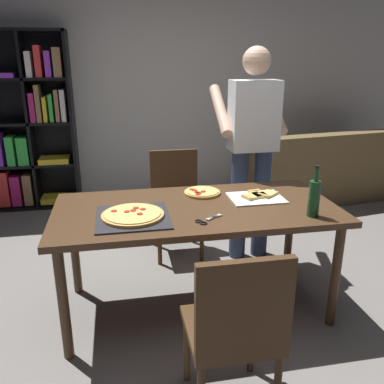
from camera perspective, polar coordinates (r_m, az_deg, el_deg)
ground_plane at (r=2.95m, az=0.56°, el=-15.87°), size 12.00×12.00×0.00m
back_wall at (r=5.01m, az=-5.41°, el=15.43°), size 6.40×0.10×2.80m
dining_table at (r=2.62m, az=0.61°, el=-3.56°), size 1.81×0.87×0.75m
chair_near_camera at (r=1.92m, az=6.25°, el=-18.40°), size 0.42×0.42×0.90m
chair_far_side at (r=3.53m, az=-2.32°, el=-0.53°), size 0.42×0.42×0.90m
couch at (r=5.16m, az=17.30°, el=2.40°), size 1.80×1.08×0.85m
bookshelf at (r=4.96m, az=-24.31°, el=7.79°), size 1.40×0.35×1.95m
person_serving_pizza at (r=3.33m, az=8.53°, el=6.81°), size 0.55×0.54×1.75m
pepperoni_pizza_on_tray at (r=2.43m, az=-8.39°, el=-3.33°), size 0.43×0.43×0.04m
pizza_slices_on_towel at (r=2.79m, az=9.26°, el=-0.63°), size 0.36×0.28×0.03m
wine_bottle at (r=2.51m, az=16.93°, el=-0.73°), size 0.07×0.07×0.32m
kitchen_scissors at (r=2.37m, az=1.96°, el=-4.01°), size 0.19×0.15×0.01m
second_pizza_plain at (r=2.83m, az=1.44°, el=-0.04°), size 0.26×0.26×0.03m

